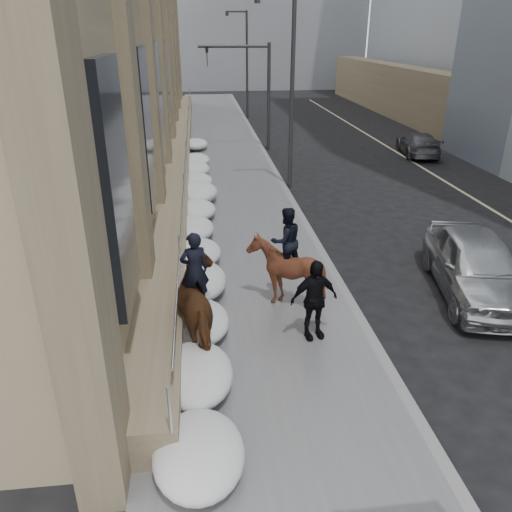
{
  "coord_description": "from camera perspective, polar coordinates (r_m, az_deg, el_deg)",
  "views": [
    {
      "loc": [
        -1.16,
        -8.05,
        6.63
      ],
      "look_at": [
        0.07,
        2.74,
        1.7
      ],
      "focal_mm": 35.0,
      "sensor_mm": 36.0,
      "label": 1
    }
  ],
  "objects": [
    {
      "name": "snow_bank",
      "position": [
        17.3,
        -6.93,
        3.37
      ],
      "size": [
        1.7,
        18.1,
        0.76
      ],
      "color": "white",
      "rests_on": "sidewalk"
    },
    {
      "name": "bg_building_far",
      "position": [
        80.27,
        -11.1,
        26.43
      ],
      "size": [
        24.0,
        12.0,
        20.0
      ],
      "primitive_type": "cube",
      "color": "gray",
      "rests_on": "ground"
    },
    {
      "name": "sidewalk",
      "position": [
        19.25,
        -2.64,
        4.43
      ],
      "size": [
        5.0,
        80.0,
        0.12
      ],
      "primitive_type": "cube",
      "color": "#545457",
      "rests_on": "ground"
    },
    {
      "name": "car_silver",
      "position": [
        14.68,
        23.84,
        -0.97
      ],
      "size": [
        2.98,
        5.31,
        1.71
      ],
      "primitive_type": "imported",
      "rotation": [
        0.0,
        0.0,
        -0.2
      ],
      "color": "#B0B4B8",
      "rests_on": "ground"
    },
    {
      "name": "mounted_horse_right",
      "position": [
        12.66,
        3.4,
        -1.16
      ],
      "size": [
        1.96,
        2.07,
        2.58
      ],
      "rotation": [
        0.0,
        0.0,
        3.49
      ],
      "color": "#431F13",
      "rests_on": "sidewalk"
    },
    {
      "name": "curb",
      "position": [
        19.58,
        5.05,
        4.72
      ],
      "size": [
        0.24,
        80.0,
        0.12
      ],
      "primitive_type": "cube",
      "color": "slate",
      "rests_on": "ground"
    },
    {
      "name": "car_grey",
      "position": [
        30.91,
        18.05,
        12.09
      ],
      "size": [
        2.54,
        4.68,
        1.29
      ],
      "primitive_type": "imported",
      "rotation": [
        0.0,
        0.0,
        2.97
      ],
      "color": "#4D4E53",
      "rests_on": "ground"
    },
    {
      "name": "pedestrian",
      "position": [
        11.36,
        6.64,
        -4.98
      ],
      "size": [
        1.21,
        0.7,
        1.93
      ],
      "primitive_type": "imported",
      "rotation": [
        0.0,
        0.0,
        0.21
      ],
      "color": "black",
      "rests_on": "sidewalk"
    },
    {
      "name": "streetlight_mid",
      "position": [
        22.49,
        3.74,
        19.14
      ],
      "size": [
        1.71,
        0.24,
        8.0
      ],
      "color": "#2D2D30",
      "rests_on": "ground"
    },
    {
      "name": "ground",
      "position": [
        10.5,
        1.37,
        -14.77
      ],
      "size": [
        140.0,
        140.0,
        0.0
      ],
      "primitive_type": "plane",
      "color": "black",
      "rests_on": "ground"
    },
    {
      "name": "traffic_signal",
      "position": [
        30.34,
        -0.36,
        19.45
      ],
      "size": [
        4.1,
        0.22,
        6.0
      ],
      "color": "#2D2D30",
      "rests_on": "ground"
    },
    {
      "name": "mounted_horse_left",
      "position": [
        11.01,
        -6.05,
        -5.38
      ],
      "size": [
        1.61,
        2.56,
        2.66
      ],
      "rotation": [
        0.0,
        0.0,
        3.38
      ],
      "color": "#422613",
      "rests_on": "sidewalk"
    },
    {
      "name": "lane_line",
      "position": [
        22.49,
        25.22,
        4.92
      ],
      "size": [
        0.15,
        70.0,
        0.01
      ],
      "primitive_type": "cube",
      "color": "#BFB78C",
      "rests_on": "ground"
    },
    {
      "name": "streetlight_far",
      "position": [
        42.28,
        -1.27,
        21.64
      ],
      "size": [
        1.71,
        0.24,
        8.0
      ],
      "color": "#2D2D30",
      "rests_on": "ground"
    }
  ]
}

